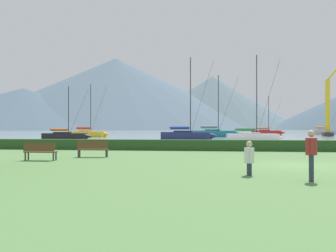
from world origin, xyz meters
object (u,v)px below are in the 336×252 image
sailboat_slip_1 (65,136)px  dock_crane (328,111)px  sailboat_slip_3 (187,135)px  sailboat_slip_5 (267,132)px  sailboat_slip_6 (216,133)px  person_seated_viewer (249,156)px  person_standing_walker (311,151)px  park_bench_under_tree (40,150)px  sailboat_slip_2 (253,137)px  sailboat_slip_7 (326,132)px  sailboat_slip_4 (88,134)px  park_bench_near_path (93,148)px

sailboat_slip_1 → dock_crane: bearing=28.9°
sailboat_slip_3 → dock_crane: 40.91m
dock_crane → sailboat_slip_5: bearing=132.1°
sailboat_slip_5 → sailboat_slip_6: sailboat_slip_6 is taller
sailboat_slip_6 → person_seated_viewer: sailboat_slip_6 is taller
sailboat_slip_1 → person_standing_walker: (25.05, -39.74, 0.39)m
park_bench_under_tree → dock_crane: dock_crane is taller
dock_crane → person_standing_walker: bearing=-105.6°
sailboat_slip_3 → person_seated_viewer: (5.78, -41.62, -0.02)m
sailboat_slip_2 → park_bench_under_tree: bearing=-121.6°
sailboat_slip_6 → park_bench_under_tree: (-8.64, -55.03, -0.23)m
sailboat_slip_6 → dock_crane: size_ratio=0.71×
sailboat_slip_1 → sailboat_slip_5: size_ratio=0.79×
sailboat_slip_1 → person_seated_viewer: bearing=-65.9°
sailboat_slip_2 → dock_crane: size_ratio=0.65×
sailboat_slip_5 → park_bench_under_tree: size_ratio=5.72×
sailboat_slip_5 → sailboat_slip_7: sailboat_slip_7 is taller
sailboat_slip_2 → sailboat_slip_5: sailboat_slip_2 is taller
sailboat_slip_2 → sailboat_slip_4: 35.89m
sailboat_slip_4 → person_standing_walker: 63.59m
sailboat_slip_6 → sailboat_slip_7: sailboat_slip_6 is taller
park_bench_under_tree → park_bench_near_path: bearing=51.3°
sailboat_slip_3 → person_seated_viewer: 42.02m
sailboat_slip_1 → sailboat_slip_5: 56.67m
sailboat_slip_6 → sailboat_slip_7: 43.44m
park_bench_under_tree → sailboat_slip_7: bearing=66.1°
sailboat_slip_1 → sailboat_slip_3: 17.70m
sailboat_slip_2 → person_seated_viewer: 35.06m
person_standing_walker → sailboat_slip_5: bearing=91.7°
sailboat_slip_2 → sailboat_slip_6: (-5.00, 25.02, 0.14)m
sailboat_slip_5 → person_standing_walker: bearing=-89.6°
sailboat_slip_4 → sailboat_slip_5: (36.67, 27.97, 0.01)m
sailboat_slip_3 → sailboat_slip_4: 24.71m
sailboat_slip_2 → park_bench_near_path: bearing=-120.1°
person_seated_viewer → sailboat_slip_2: bearing=75.6°
sailboat_slip_2 → person_standing_walker: (-1.31, -36.23, 0.35)m
sailboat_slip_4 → park_bench_under_tree: 53.26m
sailboat_slip_5 → park_bench_under_tree: 81.71m
sailboat_slip_3 → park_bench_near_path: bearing=-87.6°
sailboat_slip_5 → park_bench_under_tree: bearing=-98.7°
sailboat_slip_7 → sailboat_slip_2: bearing=-114.4°
sailboat_slip_1 → park_bench_under_tree: (12.73, -33.51, -0.05)m
sailboat_slip_7 → sailboat_slip_4: bearing=-147.3°
sailboat_slip_3 → park_bench_under_tree: bearing=-90.4°
dock_crane → sailboat_slip_3: bearing=-133.3°
sailboat_slip_1 → park_bench_near_path: (14.73, -30.96, -0.05)m
park_bench_near_path → person_seated_viewer: bearing=-47.5°
person_standing_walker → dock_crane: dock_crane is taller
park_bench_near_path → person_standing_walker: size_ratio=1.11×
sailboat_slip_2 → person_standing_walker: sailboat_slip_2 is taller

